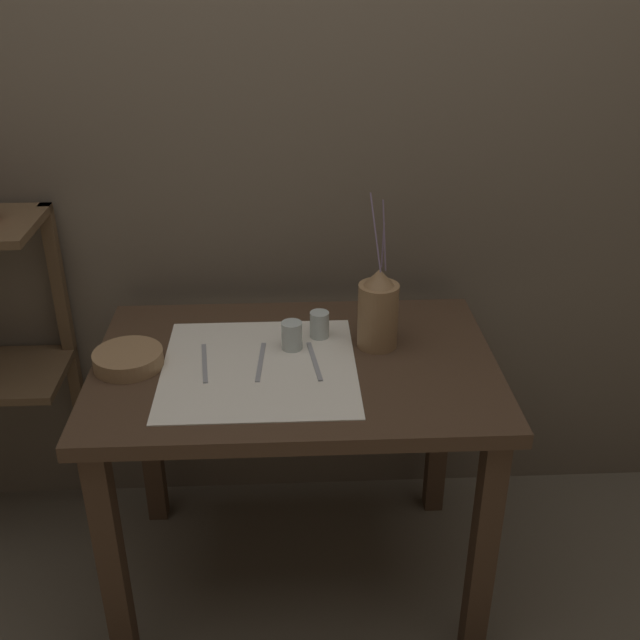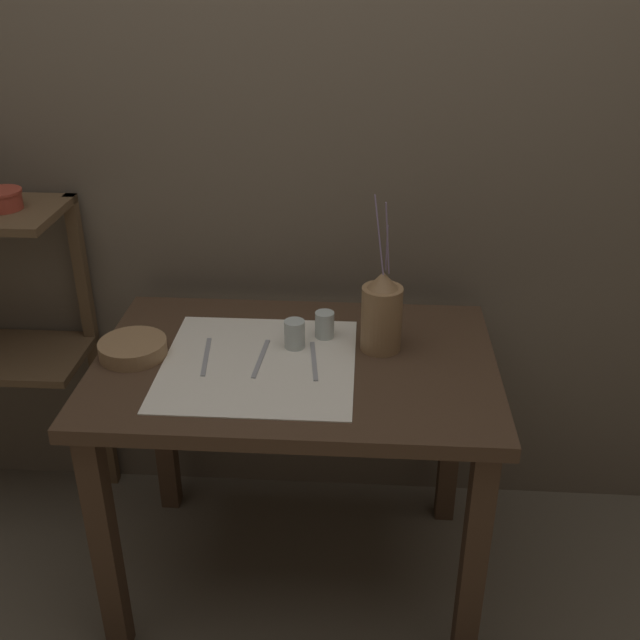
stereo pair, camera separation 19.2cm
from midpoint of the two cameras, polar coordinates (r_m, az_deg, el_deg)
ground_plane at (r=2.45m, az=0.73°, el=-18.74°), size 12.00×12.00×0.00m
stone_wall_back at (r=2.24m, az=1.56°, el=12.65°), size 7.00×0.06×2.40m
wooden_table at (r=2.04m, az=0.84°, el=-5.99°), size 1.06×0.71×0.77m
linen_cloth at (r=1.96m, az=-1.91°, el=-3.41°), size 0.50×0.50×0.00m
pitcher_with_flowers at (r=2.00m, az=7.47°, el=0.40°), size 0.11×0.11×0.43m
wooden_bowl at (r=2.02m, az=-11.47°, el=-2.21°), size 0.18×0.18×0.04m
glass_tumbler_near at (r=2.01m, az=0.78°, el=-1.15°), size 0.06×0.06×0.08m
glass_tumbler_far at (r=2.07m, az=3.01°, el=-0.42°), size 0.05×0.05×0.07m
knife_center at (r=1.99m, az=-5.96°, el=-2.86°), size 0.03×0.20×0.00m
fork_inner at (r=1.97m, az=-1.76°, el=-3.01°), size 0.02×0.20×0.00m
fork_outer at (r=1.96m, az=2.34°, el=-3.20°), size 0.04×0.20×0.00m
metal_pot_small at (r=2.27m, az=-20.92°, el=8.60°), size 0.12×0.12×0.06m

